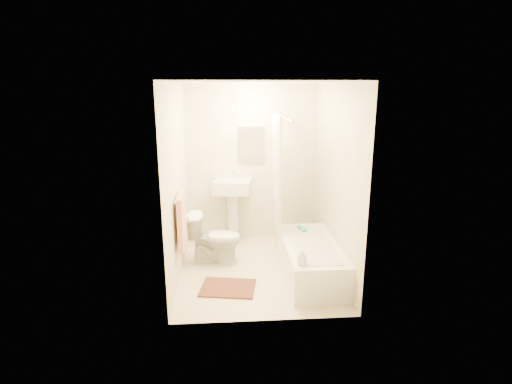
{
  "coord_description": "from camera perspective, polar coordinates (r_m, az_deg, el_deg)",
  "views": [
    {
      "loc": [
        -0.37,
        -4.84,
        2.33
      ],
      "look_at": [
        0.0,
        0.25,
        1.0
      ],
      "focal_mm": 28.0,
      "sensor_mm": 36.0,
      "label": 1
    }
  ],
  "objects": [
    {
      "name": "ceiling",
      "position": [
        4.86,
        0.22,
        15.42
      ],
      "size": [
        2.4,
        2.4,
        0.0
      ],
      "primitive_type": "plane",
      "color": "white",
      "rests_on": "ground"
    },
    {
      "name": "bath_mat",
      "position": [
        4.93,
        -4.02,
        -13.48
      ],
      "size": [
        0.71,
        0.58,
        0.02
      ],
      "primitive_type": "cube",
      "rotation": [
        0.0,
        0.0,
        -0.16
      ],
      "color": "#4B2219",
      "rests_on": "floor"
    },
    {
      "name": "mirror",
      "position": [
        6.09,
        -0.64,
        6.77
      ],
      "size": [
        0.4,
        0.03,
        0.55
      ],
      "primitive_type": "cube",
      "color": "white",
      "rests_on": "wall_back"
    },
    {
      "name": "wall_right",
      "position": [
        5.16,
        11.36,
        1.66
      ],
      "size": [
        0.02,
        2.4,
        2.4
      ],
      "primitive_type": "cube",
      "color": "beige",
      "rests_on": "ground"
    },
    {
      "name": "soap_bottle",
      "position": [
        4.5,
        6.61,
        -9.18
      ],
      "size": [
        0.11,
        0.11,
        0.18
      ],
      "primitive_type": "imported",
      "rotation": [
        0.0,
        0.0,
        -0.43
      ],
      "color": "white",
      "rests_on": "bathtub"
    },
    {
      "name": "wall_back",
      "position": [
        6.16,
        -0.65,
        4.03
      ],
      "size": [
        2.0,
        0.02,
        2.4
      ],
      "primitive_type": "cube",
      "color": "beige",
      "rests_on": "ground"
    },
    {
      "name": "wall_left",
      "position": [
        5.01,
        -11.27,
        1.28
      ],
      "size": [
        0.02,
        2.4,
        2.4
      ],
      "primitive_type": "cube",
      "color": "beige",
      "rests_on": "ground"
    },
    {
      "name": "floor",
      "position": [
        5.39,
        0.2,
        -11.03
      ],
      "size": [
        2.4,
        2.4,
        0.0
      ],
      "primitive_type": "plane",
      "color": "beige",
      "rests_on": "ground"
    },
    {
      "name": "curtain_rod",
      "position": [
        5.0,
        3.62,
        10.78
      ],
      "size": [
        0.03,
        1.7,
        0.03
      ],
      "primitive_type": "cylinder",
      "rotation": [
        1.57,
        0.0,
        0.0
      ],
      "color": "silver",
      "rests_on": "wall_back"
    },
    {
      "name": "toilet_paper",
      "position": [
        5.25,
        -10.08,
        -3.71
      ],
      "size": [
        0.11,
        0.12,
        0.12
      ],
      "primitive_type": "cylinder",
      "rotation": [
        0.0,
        1.57,
        0.0
      ],
      "color": "white",
      "rests_on": "wall_left"
    },
    {
      "name": "toilet",
      "position": [
        5.5,
        -5.85,
        -6.65
      ],
      "size": [
        0.73,
        0.45,
        0.69
      ],
      "primitive_type": "imported",
      "rotation": [
        0.0,
        0.0,
        1.49
      ],
      "color": "silver",
      "rests_on": "floor"
    },
    {
      "name": "sink",
      "position": [
        6.17,
        -3.33,
        -2.31
      ],
      "size": [
        0.62,
        0.53,
        1.08
      ],
      "primitive_type": null,
      "rotation": [
        0.0,
        0.0,
        -0.17
      ],
      "color": "silver",
      "rests_on": "floor"
    },
    {
      "name": "shower_curtain",
      "position": [
        5.5,
        2.93,
        2.93
      ],
      "size": [
        0.04,
        0.8,
        1.55
      ],
      "primitive_type": "cube",
      "color": "silver",
      "rests_on": "curtain_rod"
    },
    {
      "name": "scrub_brush",
      "position": [
        5.56,
        6.56,
        -5.25
      ],
      "size": [
        0.1,
        0.22,
        0.04
      ],
      "primitive_type": "cube",
      "rotation": [
        0.0,
        0.0,
        0.2
      ],
      "color": "#36A96D",
      "rests_on": "bathtub"
    },
    {
      "name": "bathtub",
      "position": [
        5.21,
        7.79,
        -9.51
      ],
      "size": [
        0.67,
        1.53,
        0.43
      ],
      "primitive_type": null,
      "color": "white",
      "rests_on": "floor"
    },
    {
      "name": "towel",
      "position": [
        4.88,
        -10.55,
        -4.18
      ],
      "size": [
        0.06,
        0.45,
        0.66
      ],
      "primitive_type": "cube",
      "color": "#CC7266",
      "rests_on": "towel_bar"
    },
    {
      "name": "towel_bar",
      "position": [
        4.79,
        -11.08,
        -0.56
      ],
      "size": [
        0.02,
        0.6,
        0.02
      ],
      "primitive_type": "cylinder",
      "rotation": [
        1.57,
        0.0,
        0.0
      ],
      "color": "silver",
      "rests_on": "wall_left"
    }
  ]
}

